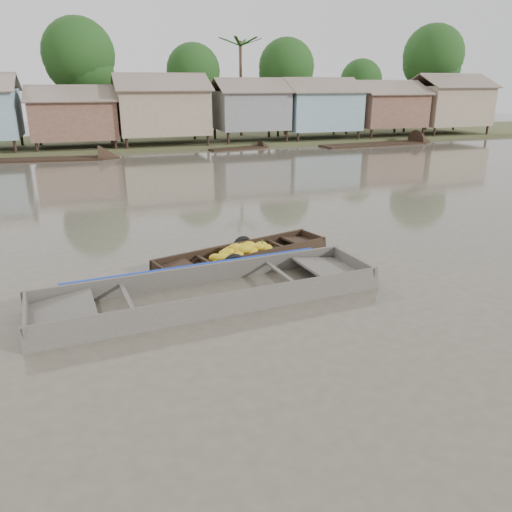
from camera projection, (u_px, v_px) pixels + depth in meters
name	position (u px, v px, depth m)	size (l,w,h in m)	color
ground	(255.00, 302.00, 11.39)	(120.00, 120.00, 0.00)	#514B3E
riverbank	(164.00, 104.00, 39.78)	(120.00, 12.47, 10.22)	#384723
banana_boat	(242.00, 256.00, 14.01)	(5.33, 2.62, 0.74)	black
viewer_boat	(211.00, 296.00, 11.56)	(8.10, 2.72, 0.64)	#48423D
distant_boats	(207.00, 153.00, 35.68)	(42.96, 3.86, 0.35)	black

